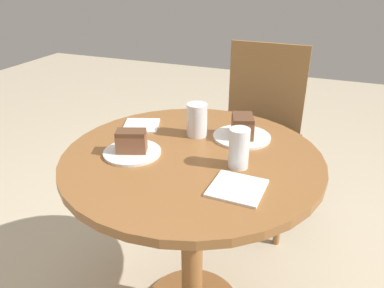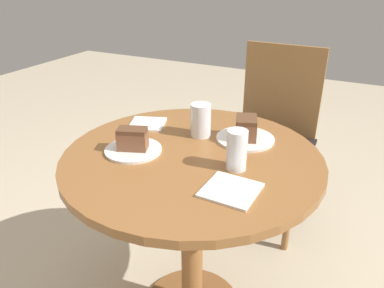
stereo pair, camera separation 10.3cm
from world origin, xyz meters
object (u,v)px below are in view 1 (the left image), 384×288
cake_slice_far (242,126)px  plate_far (242,137)px  chair (258,131)px  glass_lemonade (197,121)px  cake_slice_near (131,141)px  glass_water (239,150)px  plate_near (132,152)px

cake_slice_far → plate_far: bearing=0.0°
plate_far → cake_slice_far: size_ratio=1.75×
chair → glass_lemonade: bearing=-97.3°
cake_slice_near → cake_slice_far: bearing=39.4°
cake_slice_near → glass_water: glass_water is taller
cake_slice_near → glass_lemonade: size_ratio=0.92×
plate_far → glass_lemonade: (-0.17, -0.04, 0.05)m
plate_far → glass_water: (0.04, -0.22, 0.06)m
cake_slice_far → glass_water: glass_water is taller
plate_far → cake_slice_far: bearing=0.0°
plate_near → cake_slice_near: cake_slice_near is taller
glass_water → glass_lemonade: bearing=139.3°
glass_lemonade → glass_water: glass_water is taller
glass_lemonade → plate_near: bearing=-124.2°
cake_slice_far → cake_slice_near: bearing=-140.6°
cake_slice_near → glass_water: bearing=7.0°
plate_far → cake_slice_near: cake_slice_near is taller
glass_water → cake_slice_far: bearing=101.4°
cake_slice_far → glass_lemonade: (-0.17, -0.04, 0.01)m
plate_near → cake_slice_near: (-0.00, 0.00, 0.04)m
glass_lemonade → cake_slice_near: bearing=-124.2°
cake_slice_near → glass_water: 0.37m
plate_far → glass_lemonade: glass_lemonade is taller
plate_far → glass_lemonade: bearing=-167.5°
glass_lemonade → cake_slice_far: bearing=12.5°
plate_near → glass_lemonade: size_ratio=1.59×
chair → plate_near: (-0.26, -0.94, 0.26)m
plate_far → glass_lemonade: size_ratio=1.72×
glass_lemonade → glass_water: (0.21, -0.18, 0.00)m
cake_slice_far → glass_water: 0.23m
cake_slice_near → glass_lemonade: 0.28m
plate_near → plate_far: 0.42m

